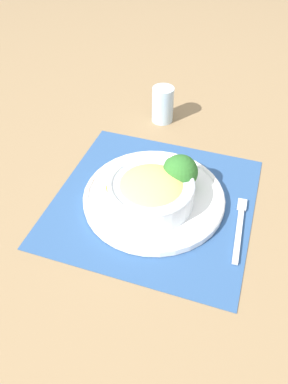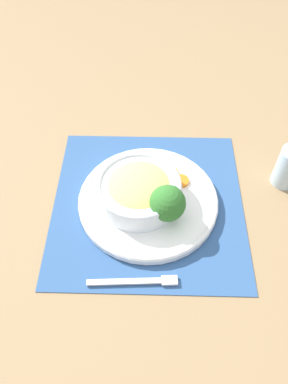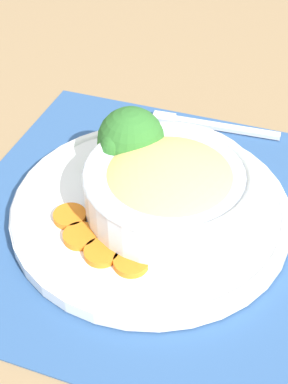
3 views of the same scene
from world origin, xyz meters
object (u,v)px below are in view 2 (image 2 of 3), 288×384
object	(u,v)px
fork	(142,281)
water_glass	(288,169)
broccoli_floret	(167,203)
bowl	(139,190)

from	to	relation	value
fork	water_glass	bearing A→B (deg)	125.98
broccoli_floret	fork	world-z (taller)	broccoli_floret
broccoli_floret	water_glass	distance (m)	0.31
bowl	water_glass	bearing A→B (deg)	103.54
broccoli_floret	fork	distance (m)	0.17
bowl	broccoli_floret	bearing A→B (deg)	55.03
bowl	broccoli_floret	world-z (taller)	broccoli_floret
bowl	water_glass	world-z (taller)	water_glass
broccoli_floret	water_glass	world-z (taller)	broccoli_floret
bowl	water_glass	distance (m)	0.36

